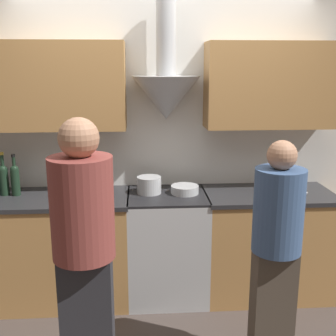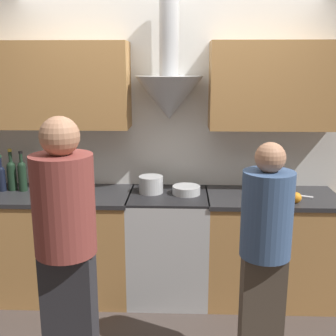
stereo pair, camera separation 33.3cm
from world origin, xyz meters
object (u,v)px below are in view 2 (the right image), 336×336
mixing_bowl (186,190)px  person_foreground_left (67,251)px  orange_fruit (296,198)px  stove_range (168,245)px  wine_bottle_4 (12,174)px  person_foreground_right (265,252)px  wine_bottle_5 (22,174)px  stock_pot (151,184)px  wine_bottle_3 (1,177)px

mixing_bowl → person_foreground_left: size_ratio=0.14×
orange_fruit → stove_range: bearing=169.7°
wine_bottle_4 → person_foreground_right: size_ratio=0.23×
stove_range → orange_fruit: (1.00, -0.18, 0.50)m
wine_bottle_5 → person_foreground_right: size_ratio=0.23×
wine_bottle_5 → mixing_bowl: size_ratio=1.49×
wine_bottle_5 → stock_pot: (1.10, -0.01, -0.07)m
wine_bottle_4 → stock_pot: bearing=-1.4°
stove_range → wine_bottle_5: bearing=177.3°
person_foreground_left → orange_fruit: bearing=33.0°
stove_range → orange_fruit: 1.13m
wine_bottle_3 → wine_bottle_4: size_ratio=0.87×
person_foreground_right → wine_bottle_5: bearing=151.8°
wine_bottle_3 → stock_pot: wine_bottle_3 is taller
stove_range → person_foreground_left: 1.38m
stove_range → mixing_bowl: (0.15, 0.02, 0.49)m
wine_bottle_3 → mixing_bowl: wine_bottle_3 is taller
stove_range → person_foreground_left: bearing=-114.2°
person_foreground_right → wine_bottle_4: bearing=152.6°
person_foreground_right → wine_bottle_3: bearing=154.1°
mixing_bowl → wine_bottle_3: bearing=178.8°
wine_bottle_5 → orange_fruit: 2.26m
wine_bottle_3 → stock_pot: 1.27m
mixing_bowl → wine_bottle_5: bearing=178.3°
wine_bottle_5 → orange_fruit: bearing=-6.2°
orange_fruit → person_foreground_right: (-0.38, -0.76, -0.11)m
stock_pot → person_foreground_left: size_ratio=0.12×
stove_range → person_foreground_left: person_foreground_left is taller
mixing_bowl → orange_fruit: size_ratio=2.79×
stove_range → stock_pot: size_ratio=4.53×
stock_pot → person_foreground_right: person_foreground_right is taller
stove_range → stock_pot: bearing=162.6°
wine_bottle_4 → orange_fruit: size_ratio=4.33×
wine_bottle_3 → orange_fruit: (2.42, -0.23, -0.08)m
wine_bottle_4 → orange_fruit: (2.34, -0.26, -0.10)m
wine_bottle_5 → person_foreground_right: person_foreground_right is taller
wine_bottle_4 → wine_bottle_5: (0.10, -0.02, -0.00)m
wine_bottle_3 → wine_bottle_5: wine_bottle_5 is taller
wine_bottle_5 → person_foreground_left: (0.71, -1.24, -0.12)m
mixing_bowl → orange_fruit: 0.88m
mixing_bowl → person_foreground_left: person_foreground_left is taller
stock_pot → mixing_bowl: (0.30, -0.03, -0.04)m
stock_pot → mixing_bowl: 0.30m
stove_range → wine_bottle_5: wine_bottle_5 is taller
wine_bottle_3 → person_foreground_right: size_ratio=0.20×
wine_bottle_3 → wine_bottle_5: 0.18m
wine_bottle_4 → orange_fruit: 2.36m
wine_bottle_3 → person_foreground_right: person_foreground_right is taller
mixing_bowl → wine_bottle_4: bearing=177.8°
wine_bottle_4 → person_foreground_left: (0.81, -1.25, -0.12)m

